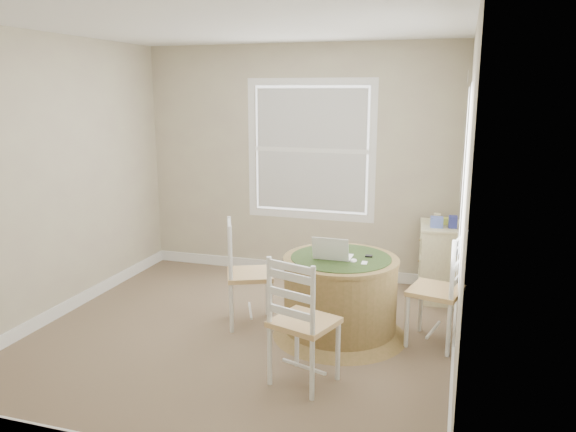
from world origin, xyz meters
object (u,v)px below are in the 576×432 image
(chair_right, at_px, (436,290))
(laptop, at_px, (333,255))
(chair_left, at_px, (250,274))
(corner_chest, at_px, (440,262))
(chair_near, at_px, (304,321))
(round_table, at_px, (340,293))

(chair_right, xyz_separation_m, laptop, (-0.86, -0.11, 0.26))
(chair_left, distance_m, corner_chest, 2.01)
(chair_right, distance_m, laptop, 0.90)
(laptop, xyz_separation_m, corner_chest, (0.85, 1.23, -0.35))
(chair_left, bearing_deg, chair_near, -163.32)
(chair_near, relative_size, chair_right, 1.00)
(chair_left, relative_size, corner_chest, 1.22)
(chair_near, relative_size, laptop, 3.09)
(chair_right, relative_size, laptop, 3.09)
(chair_left, bearing_deg, round_table, -114.21)
(laptop, relative_size, corner_chest, 0.40)
(round_table, bearing_deg, chair_near, -97.64)
(round_table, relative_size, chair_right, 1.23)
(chair_right, distance_m, corner_chest, 1.12)
(chair_right, height_order, laptop, chair_right)
(chair_left, bearing_deg, laptop, -117.22)
(chair_near, relative_size, corner_chest, 1.22)
(chair_near, distance_m, corner_chest, 2.24)
(round_table, xyz_separation_m, chair_right, (0.79, 0.07, 0.09))
(round_table, xyz_separation_m, chair_left, (-0.84, 0.00, 0.09))
(round_table, height_order, laptop, laptop)
(chair_left, distance_m, chair_near, 1.17)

